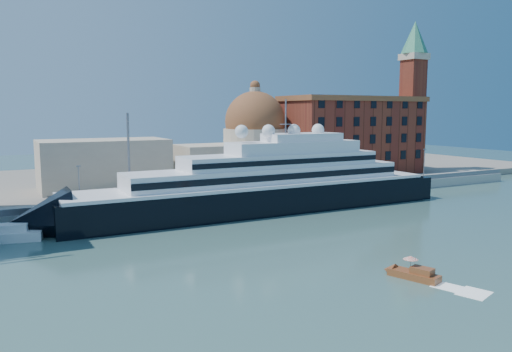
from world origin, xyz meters
TOP-DOWN VIEW (x-y plane):
  - ground at (0.00, 0.00)m, footprint 400.00×400.00m
  - quay at (0.00, 34.00)m, footprint 180.00×10.00m
  - land at (0.00, 75.00)m, footprint 260.00×72.00m
  - quay_fence at (0.00, 29.50)m, footprint 180.00×0.10m
  - superyacht at (1.95, 23.00)m, footprint 91.14×12.64m
  - service_barge at (-43.71, 21.74)m, footprint 13.66×7.00m
  - water_taxi at (1.32, -23.26)m, footprint 3.99×6.63m
  - warehouse at (52.00, 52.00)m, footprint 43.00×19.00m
  - campanile at (76.00, 52.00)m, footprint 8.40×8.40m
  - church at (6.39, 57.72)m, footprint 66.00×18.00m
  - lamp_posts at (-12.67, 32.27)m, footprint 120.80×2.40m

SIDE VIEW (x-z plane):
  - ground at x=0.00m, z-range 0.00..0.00m
  - water_taxi at x=1.32m, z-range -0.78..2.21m
  - service_barge at x=-43.71m, z-range -0.62..2.31m
  - land at x=0.00m, z-range 0.00..2.00m
  - quay at x=0.00m, z-range 0.00..2.50m
  - quay_fence at x=0.00m, z-range 2.50..3.70m
  - superyacht at x=1.95m, z-range -8.92..18.32m
  - lamp_posts at x=-12.67m, z-range 0.84..18.84m
  - church at x=6.39m, z-range -1.84..23.66m
  - warehouse at x=52.00m, z-range 2.16..25.41m
  - campanile at x=76.00m, z-range 5.26..52.26m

